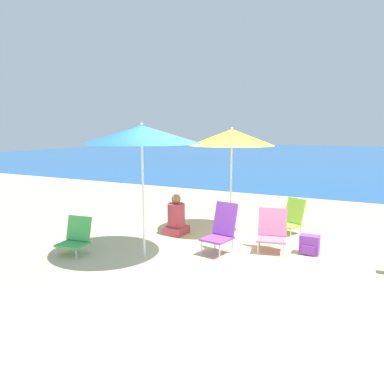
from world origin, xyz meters
name	(u,v)px	position (x,y,z in m)	size (l,w,h in m)	color
ground_plane	(221,260)	(0.00, 0.00, 0.00)	(60.00, 60.00, 0.00)	#D1BA89
sea_water	(351,157)	(0.00, 26.49, 0.00)	(60.00, 40.00, 0.01)	#1E5699
beach_umbrella_yellow	(232,137)	(-0.49, 1.68, 2.00)	(1.75, 1.75, 2.21)	white
beach_umbrella_blue	(142,135)	(-1.22, -0.48, 2.08)	(1.96, 1.96, 2.27)	white
beach_chair_pink	(272,230)	(0.62, 0.89, 0.37)	(0.61, 0.62, 0.75)	silver
beach_chair_lime	(292,217)	(0.68, 2.24, 0.33)	(0.60, 0.65, 0.72)	silver
beach_chair_purple	(221,228)	(-0.15, 0.36, 0.44)	(0.53, 0.66, 0.88)	silver
beach_chair_green	(76,236)	(-2.43, -0.84, 0.31)	(0.53, 0.54, 0.64)	silver
person_seated_near	(176,218)	(-1.44, 1.03, 0.33)	(0.42, 0.49, 0.84)	#BF3F4C
backpack_purple	(309,245)	(1.27, 0.97, 0.17)	(0.33, 0.25, 0.34)	purple
seagull	(286,205)	(0.06, 4.36, 0.14)	(0.27, 0.11, 0.23)	gold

